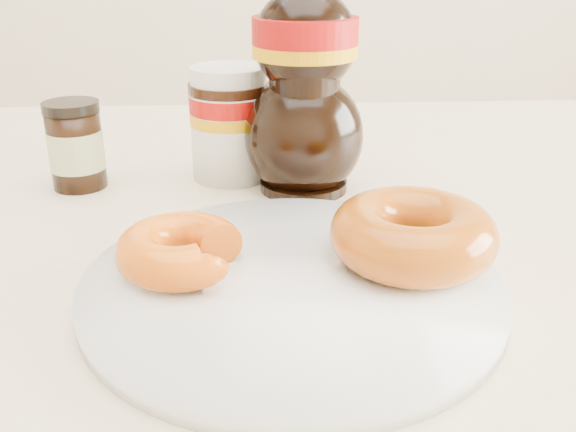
{
  "coord_description": "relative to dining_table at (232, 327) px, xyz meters",
  "views": [
    {
      "loc": [
        0.02,
        -0.36,
        0.96
      ],
      "look_at": [
        0.05,
        0.06,
        0.79
      ],
      "focal_mm": 40.0,
      "sensor_mm": 36.0,
      "label": 1
    }
  ],
  "objects": [
    {
      "name": "dining_table",
      "position": [
        0.0,
        0.0,
        0.0
      ],
      "size": [
        1.4,
        0.9,
        0.75
      ],
      "color": "beige",
      "rests_on": "ground"
    },
    {
      "name": "plate",
      "position": [
        0.05,
        -0.09,
        0.09
      ],
      "size": [
        0.27,
        0.27,
        0.01
      ],
      "color": "white",
      "rests_on": "dining_table"
    },
    {
      "name": "donut_bitten",
      "position": [
        -0.03,
        -0.08,
        0.11
      ],
      "size": [
        0.11,
        0.11,
        0.03
      ],
      "primitive_type": "torus",
      "rotation": [
        0.0,
        0.0,
        0.33
      ],
      "color": "#CB5B0B",
      "rests_on": "plate"
    },
    {
      "name": "donut_whole",
      "position": [
        0.13,
        -0.07,
        0.12
      ],
      "size": [
        0.15,
        0.15,
        0.04
      ],
      "primitive_type": "torus",
      "rotation": [
        0.0,
        0.0,
        -0.41
      ],
      "color": "#9E420A",
      "rests_on": "plate"
    },
    {
      "name": "nutella_jar",
      "position": [
        -0.0,
        0.14,
        0.14
      ],
      "size": [
        0.08,
        0.08,
        0.11
      ],
      "rotation": [
        0.0,
        0.0,
        0.34
      ],
      "color": "white",
      "rests_on": "dining_table"
    },
    {
      "name": "syrup_bottle",
      "position": [
        0.07,
        0.1,
        0.19
      ],
      "size": [
        0.13,
        0.12,
        0.21
      ],
      "primitive_type": null,
      "rotation": [
        0.0,
        0.0,
        -0.26
      ],
      "color": "black",
      "rests_on": "dining_table"
    },
    {
      "name": "dark_jar",
      "position": [
        -0.14,
        0.12,
        0.12
      ],
      "size": [
        0.05,
        0.05,
        0.08
      ],
      "rotation": [
        0.0,
        0.0,
        0.42
      ],
      "color": "black",
      "rests_on": "dining_table"
    }
  ]
}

